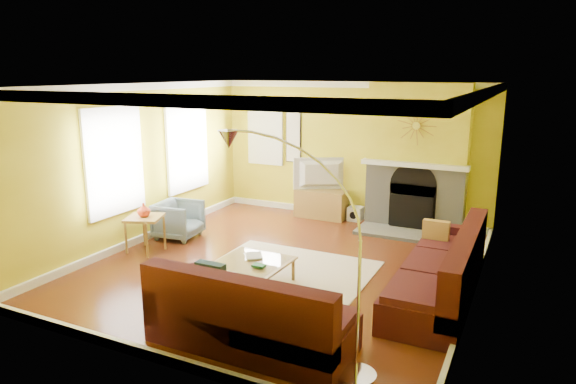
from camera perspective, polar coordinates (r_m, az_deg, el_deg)
The scene contains 27 objects.
floor at distance 7.94m, azimuth -0.45°, elevation -8.17°, with size 5.50×6.00×0.02m, color brown.
ceiling at distance 7.39m, azimuth -0.49°, elevation 11.87°, with size 5.50×6.00×0.02m, color white.
wall_back at distance 10.29m, azimuth 7.01°, elevation 4.56°, with size 5.50×0.02×2.70m, color gold.
wall_front at distance 5.11m, azimuth -15.67°, elevation -4.79°, with size 5.50×0.02×2.70m, color gold.
wall_left at distance 9.09m, azimuth -16.28°, elevation 2.98°, with size 0.02×6.00×2.70m, color gold.
wall_right at distance 6.81m, azimuth 20.81°, elevation -0.69°, with size 0.02×6.00×2.70m, color gold.
baseboard at distance 7.91m, azimuth -0.46°, elevation -7.70°, with size 5.50×6.00×0.12m, color white, non-canonical shape.
crown_molding at distance 7.39m, azimuth -0.49°, elevation 11.33°, with size 5.50×6.00×0.12m, color white, non-canonical shape.
window_left_near at distance 10.03m, azimuth -11.20°, elevation 5.05°, with size 0.06×1.22×1.72m, color white.
window_left_far at distance 8.61m, azimuth -18.81°, elevation 3.27°, with size 0.06×1.22×1.72m, color white.
window_back at distance 10.97m, azimuth -2.52°, elevation 6.25°, with size 0.82×0.06×1.22m, color white.
wall_art at distance 10.68m, azimuth 0.59°, elevation 6.34°, with size 0.34×0.04×1.14m, color white.
fireplace at distance 9.74m, azimuth 14.15°, elevation 3.77°, with size 1.80×0.40×2.70m, color gray, non-canonical shape.
mantel at distance 9.52m, azimuth 13.81°, elevation 2.96°, with size 1.92×0.22×0.08m, color white.
hearth at distance 9.51m, azimuth 13.01°, elevation -4.58°, with size 1.80×0.70×0.06m, color gray.
sunburst at distance 9.43m, azimuth 14.06°, elevation 7.16°, with size 0.70×0.04×0.70m, color olive, non-canonical shape.
rug at distance 7.74m, azimuth 0.19°, elevation -8.59°, with size 2.40×1.80×0.02m, color beige.
sectional_sofa at distance 6.73m, azimuth 6.01°, elevation -8.09°, with size 3.12×3.98×0.90m, color #461619, non-canonical shape.
coffee_table at distance 7.12m, azimuth -4.03°, elevation -9.08°, with size 0.94×0.94×0.37m, color white, non-canonical shape.
media_console at distance 10.39m, azimuth 3.72°, elevation -1.30°, with size 1.03×0.46×0.56m, color olive.
tv at distance 10.25m, azimuth 3.77°, elevation 1.97°, with size 1.12×0.15×0.64m, color black.
subwoofer at distance 10.27m, azimuth 7.51°, elevation -2.40°, with size 0.27×0.27×0.27m, color white.
armchair at distance 9.29m, azimuth -12.06°, elevation -3.02°, with size 0.71×0.73×0.66m, color slate.
side_table at distance 8.73m, azimuth -15.57°, elevation -4.52°, with size 0.54×0.54×0.59m, color olive, non-canonical shape.
vase at distance 8.62m, azimuth -15.74°, elevation -1.92°, with size 0.21×0.21×0.22m, color red.
book at distance 7.19m, azimuth -4.67°, elevation -7.14°, with size 0.22×0.29×0.03m, color white.
arc_lamp at distance 4.98m, azimuth 1.00°, elevation -7.04°, with size 1.46×0.36×2.33m, color silver, non-canonical shape.
Camera 1 is at (3.28, -6.62, 2.89)m, focal length 32.00 mm.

